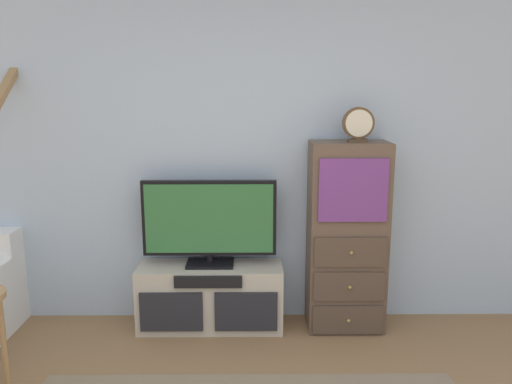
{
  "coord_description": "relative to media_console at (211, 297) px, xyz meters",
  "views": [
    {
      "loc": [
        0.02,
        -1.49,
        1.85
      ],
      "look_at": [
        0.05,
        1.88,
        1.14
      ],
      "focal_mm": 35.54,
      "sensor_mm": 36.0,
      "label": 1
    }
  ],
  "objects": [
    {
      "name": "media_console",
      "position": [
        0.0,
        0.0,
        0.0
      ],
      "size": [
        1.11,
        0.38,
        0.5
      ],
      "color": "#BCB29E",
      "rests_on": "ground_plane"
    },
    {
      "name": "television",
      "position": [
        0.0,
        0.02,
        0.6
      ],
      "size": [
        1.01,
        0.22,
        0.66
      ],
      "color": "black",
      "rests_on": "media_console"
    },
    {
      "name": "back_wall",
      "position": [
        0.3,
        0.27,
        1.1
      ],
      "size": [
        6.4,
        0.12,
        2.7
      ],
      "primitive_type": "cube",
      "color": "#A8BCD1",
      "rests_on": "ground_plane"
    },
    {
      "name": "desk_clock",
      "position": [
        1.09,
        -0.0,
        1.33
      ],
      "size": [
        0.23,
        0.08,
        0.25
      ],
      "color": "#4C3823",
      "rests_on": "side_cabinet"
    },
    {
      "name": "side_cabinet",
      "position": [
        1.04,
        0.01,
        0.47
      ],
      "size": [
        0.58,
        0.38,
        1.45
      ],
      "color": "brown",
      "rests_on": "ground_plane"
    }
  ]
}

